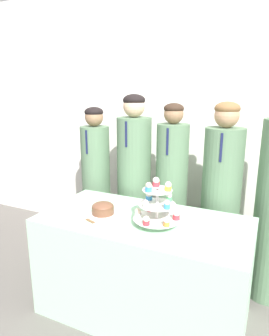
{
  "coord_description": "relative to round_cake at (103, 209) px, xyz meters",
  "views": [
    {
      "loc": [
        0.78,
        -1.43,
        1.64
      ],
      "look_at": [
        -0.09,
        0.41,
        1.12
      ],
      "focal_mm": 32.0,
      "sensor_mm": 36.0,
      "label": 1
    }
  ],
  "objects": [
    {
      "name": "round_cake",
      "position": [
        0.0,
        0.0,
        0.0
      ],
      "size": [
        0.22,
        0.22,
        0.1
      ],
      "color": "white",
      "rests_on": "table"
    },
    {
      "name": "student_3",
      "position": [
        0.72,
        0.68,
        -0.07
      ],
      "size": [
        0.32,
        0.32,
        1.57
      ],
      "color": "#567556",
      "rests_on": "ground_plane"
    },
    {
      "name": "student_0",
      "position": [
        -0.49,
        0.68,
        -0.1
      ],
      "size": [
        0.28,
        0.28,
        1.5
      ],
      "color": "#567556",
      "rests_on": "ground_plane"
    },
    {
      "name": "table",
      "position": [
        0.3,
        0.06,
        -0.43
      ],
      "size": [
        1.48,
        0.74,
        0.77
      ],
      "color": "#A8DBB2",
      "rests_on": "ground_plane"
    },
    {
      "name": "student_1",
      "position": [
        -0.07,
        0.68,
        -0.04
      ],
      "size": [
        0.31,
        0.32,
        1.62
      ],
      "color": "#567556",
      "rests_on": "ground_plane"
    },
    {
      "name": "student_2",
      "position": [
        0.3,
        0.68,
        -0.08
      ],
      "size": [
        0.28,
        0.28,
        1.55
      ],
      "color": "#567556",
      "rests_on": "ground_plane"
    },
    {
      "name": "cake_knife",
      "position": [
        0.03,
        -0.16,
        -0.04
      ],
      "size": [
        0.28,
        0.13,
        0.01
      ],
      "rotation": [
        0.0,
        0.0,
        -0.38
      ],
      "color": "silver",
      "rests_on": "table"
    },
    {
      "name": "wall_back",
      "position": [
        0.3,
        1.25,
        0.54
      ],
      "size": [
        9.0,
        0.06,
        2.7
      ],
      "color": "silver",
      "rests_on": "ground_plane"
    },
    {
      "name": "cupcake_stand",
      "position": [
        0.42,
        0.01,
        0.09
      ],
      "size": [
        0.32,
        0.32,
        0.32
      ],
      "color": "silver",
      "rests_on": "table"
    }
  ]
}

